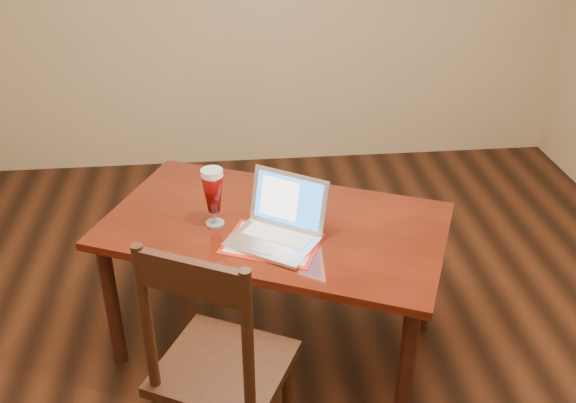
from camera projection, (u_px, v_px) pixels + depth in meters
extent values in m
plane|color=black|center=(309.00, 393.00, 2.97)|extent=(5.00, 5.00, 0.00)
cube|color=#50170A|center=(275.00, 226.00, 2.93)|extent=(1.74, 1.40, 0.04)
cylinder|color=black|center=(112.00, 305.00, 3.00)|extent=(0.07, 0.07, 0.68)
cylinder|color=black|center=(406.00, 370.00, 2.63)|extent=(0.07, 0.07, 0.68)
cylinder|color=black|center=(180.00, 228.00, 3.58)|extent=(0.07, 0.07, 0.68)
cylinder|color=black|center=(428.00, 273.00, 3.22)|extent=(0.07, 0.07, 0.68)
cube|color=#AC1C0F|center=(272.00, 243.00, 2.76)|extent=(0.48, 0.42, 0.00)
cube|color=beige|center=(272.00, 243.00, 2.76)|extent=(0.43, 0.37, 0.00)
cube|color=silver|center=(272.00, 243.00, 2.75)|extent=(0.44, 0.41, 0.02)
cube|color=silver|center=(277.00, 235.00, 2.78)|extent=(0.31, 0.26, 0.00)
cube|color=#B5B6BA|center=(264.00, 249.00, 2.69)|extent=(0.11, 0.10, 0.00)
cube|color=silver|center=(289.00, 200.00, 2.81)|extent=(0.34, 0.26, 0.24)
cube|color=blue|center=(288.00, 201.00, 2.80)|extent=(0.30, 0.22, 0.20)
cube|color=white|center=(279.00, 199.00, 2.82)|extent=(0.18, 0.14, 0.17)
cylinder|color=silver|center=(215.00, 223.00, 2.90)|extent=(0.09, 0.09, 0.01)
cylinder|color=silver|center=(215.00, 217.00, 2.88)|extent=(0.01, 0.01, 0.06)
cylinder|color=beige|center=(212.00, 174.00, 2.78)|extent=(0.10, 0.10, 0.02)
cylinder|color=silver|center=(212.00, 171.00, 2.77)|extent=(0.10, 0.10, 0.01)
cylinder|color=silver|center=(282.00, 189.00, 3.15)|extent=(0.06, 0.06, 0.04)
cylinder|color=silver|center=(298.00, 185.00, 3.19)|extent=(0.06, 0.06, 0.04)
cube|color=black|center=(224.00, 368.00, 2.44)|extent=(0.62, 0.61, 0.04)
cylinder|color=black|center=(205.00, 372.00, 2.77)|extent=(0.04, 0.04, 0.46)
cylinder|color=black|center=(287.00, 396.00, 2.66)|extent=(0.04, 0.04, 0.46)
cylinder|color=black|center=(146.00, 319.00, 2.20)|extent=(0.04, 0.04, 0.60)
cylinder|color=black|center=(248.00, 346.00, 2.08)|extent=(0.04, 0.04, 0.60)
cube|color=black|center=(191.00, 278.00, 2.03)|extent=(0.35, 0.20, 0.13)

